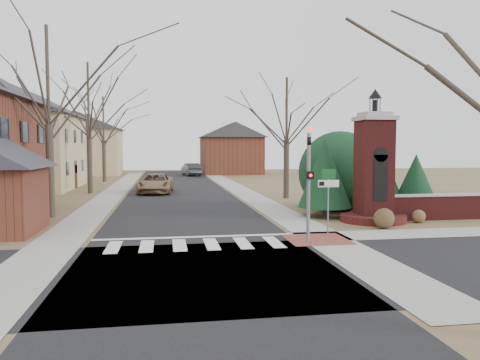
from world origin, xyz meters
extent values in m
plane|color=brown|center=(0.00, 0.00, 0.00)|extent=(120.00, 120.00, 0.00)
cube|color=black|center=(0.00, 22.00, 0.01)|extent=(8.00, 70.00, 0.01)
cube|color=black|center=(0.00, -3.00, 0.01)|extent=(120.00, 8.00, 0.01)
cube|color=silver|center=(0.00, 0.80, 0.01)|extent=(8.00, 2.20, 0.02)
cube|color=silver|center=(0.00, 2.30, 0.01)|extent=(8.00, 0.35, 0.02)
cube|color=gray|center=(5.20, 22.00, 0.01)|extent=(2.00, 60.00, 0.02)
cube|color=gray|center=(-5.20, 22.00, 0.01)|extent=(2.00, 60.00, 0.02)
cube|color=brown|center=(4.80, 1.00, 0.01)|extent=(2.40, 2.40, 0.02)
cylinder|color=slate|center=(4.30, 0.60, 2.10)|extent=(0.14, 0.14, 4.20)
imported|color=black|center=(4.30, 0.60, 4.05)|extent=(0.15, 0.18, 0.90)
sphere|color=#FF0C05|center=(4.30, 0.38, 4.35)|extent=(0.14, 0.14, 0.14)
cube|color=black|center=(4.30, 0.42, 2.60)|extent=(0.28, 0.16, 0.30)
sphere|color=#FF0C05|center=(4.30, 0.33, 2.60)|extent=(0.11, 0.11, 0.11)
cylinder|color=slate|center=(5.60, 2.00, 1.30)|extent=(0.06, 0.06, 2.60)
cube|color=silver|center=(5.60, 1.98, 2.15)|extent=(0.90, 0.03, 0.30)
cube|color=black|center=(5.30, 1.97, 2.15)|extent=(0.22, 0.02, 0.18)
cube|color=#104E1D|center=(5.60, 1.98, 2.55)|extent=(0.60, 0.03, 0.40)
cylinder|color=#521918|center=(9.00, 5.00, 0.18)|extent=(3.20, 3.20, 0.36)
cube|color=#521918|center=(9.00, 5.00, 2.50)|extent=(1.50, 1.50, 5.00)
cube|color=black|center=(9.00, 4.28, 2.20)|extent=(0.70, 0.10, 2.20)
cube|color=gray|center=(9.00, 5.00, 5.05)|extent=(1.70, 1.70, 0.20)
cube|color=gray|center=(9.00, 5.00, 5.25)|extent=(1.30, 1.30, 0.20)
cylinder|color=black|center=(9.00, 5.00, 5.65)|extent=(0.20, 0.20, 0.60)
cone|color=black|center=(9.00, 5.00, 6.25)|extent=(0.64, 0.64, 0.45)
cube|color=#521918|center=(13.50, 5.00, 0.60)|extent=(7.50, 0.40, 1.20)
cube|color=gray|center=(13.50, 5.00, 1.25)|extent=(7.50, 0.50, 0.10)
cube|color=tan|center=(-13.50, 27.00, 3.20)|extent=(9.00, 12.00, 6.40)
cube|color=tan|center=(-12.00, 48.00, 3.00)|extent=(10.00, 8.00, 6.00)
cube|color=tan|center=(-14.80, 46.40, 6.99)|extent=(0.75, 0.75, 3.08)
cube|color=brown|center=(8.00, 48.00, 2.50)|extent=(8.00, 8.00, 5.00)
cube|color=brown|center=(5.76, 46.40, 5.90)|extent=(0.75, 0.75, 2.80)
cylinder|color=#473D33|center=(7.20, 7.00, 0.25)|extent=(0.20, 0.20, 0.50)
cone|color=#10321A|center=(7.20, 7.00, 2.30)|extent=(2.80, 2.80, 3.60)
cylinder|color=#473D33|center=(10.50, 8.20, 0.25)|extent=(0.20, 0.20, 0.50)
cone|color=#10321A|center=(10.50, 8.20, 2.60)|extent=(3.40, 3.40, 4.20)
cylinder|color=#473D33|center=(12.50, 7.20, 0.25)|extent=(0.20, 0.20, 0.50)
cone|color=#10321A|center=(12.50, 7.20, 1.90)|extent=(2.40, 2.40, 2.80)
sphere|color=#10321A|center=(9.00, 9.50, 2.40)|extent=(4.80, 4.80, 4.80)
cylinder|color=#473D33|center=(-7.00, 9.00, 2.42)|extent=(0.40, 0.40, 4.83)
cylinder|color=#473D33|center=(-7.00, 22.00, 2.52)|extent=(0.40, 0.40, 5.04)
cylinder|color=#473D33|center=(-7.50, 35.00, 2.21)|extent=(0.40, 0.40, 4.41)
cylinder|color=#473D33|center=(7.50, 16.00, 2.10)|extent=(0.40, 0.40, 4.20)
imported|color=#8D6D4D|center=(-1.85, 21.32, 0.77)|extent=(3.01, 5.75, 1.55)
imported|color=#2D3034|center=(2.24, 43.84, 0.81)|extent=(2.50, 5.13, 1.62)
sphere|color=brown|center=(8.60, 3.00, 0.46)|extent=(0.92, 0.92, 0.92)
sphere|color=brown|center=(11.00, 4.22, 0.32)|extent=(0.64, 0.64, 0.64)
camera|label=1|loc=(-1.11, -16.53, 3.65)|focal=35.00mm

